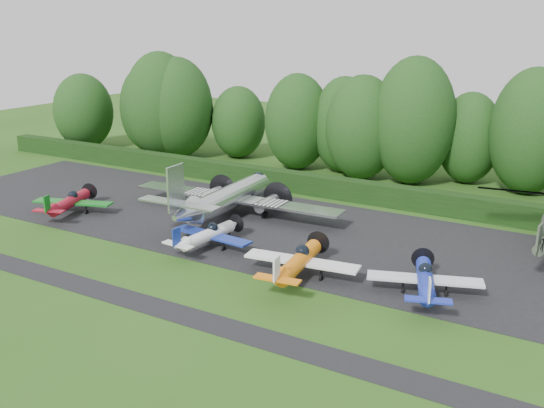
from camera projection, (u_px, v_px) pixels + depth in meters
The scene contains 20 objects.
ground at pixel (203, 270), 41.97m from camera, with size 160.00×160.00×0.00m, color #264C15.
apron at pixel (275, 229), 50.25m from camera, with size 70.00×18.00×0.01m, color black.
taxiway_verge at pixel (145, 304), 37.00m from camera, with size 70.00×2.00×0.00m, color black.
hedgerow at pixel (330, 197), 59.36m from camera, with size 90.00×1.60×2.00m, color black.
transport_plane at pixel (227, 198), 52.60m from camera, with size 20.19×15.49×6.47m.
light_plane_red at pixel (70, 202), 53.71m from camera, with size 7.25×7.62×2.79m.
light_plane_white at pixel (208, 235), 45.64m from camera, with size 6.84×7.19×2.63m.
light_plane_orange at pixel (299, 261), 40.22m from camera, with size 7.90×8.30×3.03m.
light_plane_blue at pixel (425, 280), 37.66m from camera, with size 7.19×7.55×2.76m.
tree_0 at pixel (143, 109), 80.13m from camera, with size 6.12×6.12×10.76m.
tree_1 at pixel (238, 122), 75.16m from camera, with size 6.70×6.70×8.91m.
tree_3 at pixel (177, 108), 74.88m from camera, with size 8.95×8.95×12.43m.
tree_5 at pixel (531, 132), 58.86m from camera, with size 8.00×8.00×12.44m.
tree_6 at pixel (344, 125), 67.73m from camera, with size 7.08×7.08×10.78m.
tree_7 at pixel (297, 122), 69.12m from camera, with size 7.46×7.46×10.98m.
tree_9 at pixel (413, 121), 62.50m from camera, with size 8.54×8.54×13.25m.
tree_10 at pixel (83, 111), 80.47m from camera, with size 7.77×7.77×9.96m.
tree_11 at pixel (469, 138), 63.23m from camera, with size 6.53×6.53×9.62m.
tree_12 at pixel (362, 128), 64.66m from camera, with size 7.82×7.82×11.22m.
tree_13 at pixel (161, 105), 74.95m from camera, with size 8.92×8.92×13.06m.
Camera 1 is at (23.54, -31.21, 16.64)m, focal length 40.00 mm.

